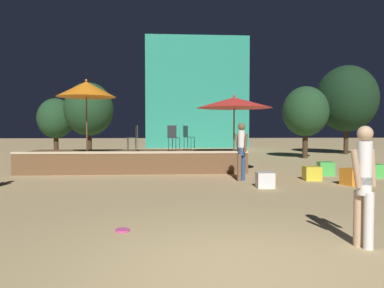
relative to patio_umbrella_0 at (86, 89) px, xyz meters
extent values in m
plane|color=tan|center=(3.58, -9.23, -2.96)|extent=(120.00, 120.00, 0.00)
cube|color=brown|center=(1.60, 1.06, -2.60)|extent=(8.12, 2.82, 0.73)
cube|color=#CCB793|center=(1.60, -0.31, -2.19)|extent=(8.12, 0.12, 0.08)
cylinder|color=brown|center=(0.00, 0.00, -1.61)|extent=(0.05, 0.05, 2.69)
cone|color=orange|center=(0.00, 0.00, 0.00)|extent=(2.05, 2.05, 0.54)
sphere|color=orange|center=(0.00, 0.00, 0.32)|extent=(0.08, 0.08, 0.08)
cylinder|color=brown|center=(5.15, -0.32, -1.80)|extent=(0.05, 0.05, 2.32)
cone|color=red|center=(5.15, -0.32, -0.46)|extent=(2.65, 2.65, 0.37)
sphere|color=red|center=(5.15, -0.32, -0.23)|extent=(0.08, 0.08, 0.08)
cube|color=#4CC651|center=(8.21, -0.93, -2.73)|extent=(0.56, 0.56, 0.46)
cube|color=white|center=(5.44, -3.43, -2.75)|extent=(0.48, 0.48, 0.41)
cube|color=#4CC651|center=(9.49, -1.56, -2.74)|extent=(0.64, 0.64, 0.44)
cube|color=yellow|center=(7.27, -2.09, -2.75)|extent=(0.51, 0.51, 0.43)
cube|color=orange|center=(8.00, -3.15, -2.73)|extent=(0.59, 0.59, 0.47)
cylinder|color=brown|center=(5.00, -2.12, -2.55)|extent=(0.13, 0.13, 0.81)
cylinder|color=#2D4C7F|center=(5.13, -2.02, -2.55)|extent=(0.13, 0.13, 0.81)
cylinder|color=#2D4C7F|center=(5.07, -2.07, -2.07)|extent=(0.21, 0.21, 0.24)
cylinder|color=white|center=(5.07, -2.07, -1.73)|extent=(0.21, 0.21, 0.62)
cylinder|color=brown|center=(5.17, -2.21, -1.80)|extent=(0.15, 0.16, 0.56)
cylinder|color=brown|center=(4.96, -1.93, -1.80)|extent=(0.18, 0.20, 0.56)
sphere|color=brown|center=(5.07, -2.07, -1.31)|extent=(0.22, 0.22, 0.22)
cylinder|color=tan|center=(5.38, -8.46, -2.59)|extent=(0.13, 0.13, 0.75)
cylinder|color=white|center=(5.45, -8.61, -2.59)|extent=(0.13, 0.13, 0.75)
cylinder|color=white|center=(5.41, -8.54, -2.13)|extent=(0.19, 0.19, 0.24)
cylinder|color=white|center=(5.41, -8.54, -1.83)|extent=(0.19, 0.19, 0.57)
cylinder|color=tan|center=(5.27, -8.60, -1.90)|extent=(0.20, 0.15, 0.52)
cylinder|color=tan|center=(5.56, -8.47, -1.90)|extent=(0.15, 0.13, 0.52)
sphere|color=tan|center=(5.41, -8.54, -1.44)|extent=(0.20, 0.20, 0.20)
cylinder|color=#2D3338|center=(3.27, 0.57, -1.93)|extent=(0.02, 0.02, 0.45)
cylinder|color=#2D3338|center=(3.01, 0.71, -1.93)|extent=(0.02, 0.02, 0.45)
cylinder|color=#2D3338|center=(3.12, 0.30, -1.93)|extent=(0.02, 0.02, 0.45)
cylinder|color=#2D3338|center=(2.86, 0.45, -1.93)|extent=(0.02, 0.02, 0.45)
cylinder|color=#2D3338|center=(3.07, 0.51, -1.70)|extent=(0.40, 0.40, 0.02)
cube|color=#2D3338|center=(2.98, 0.36, -1.48)|extent=(0.33, 0.20, 0.45)
cylinder|color=#2D3338|center=(1.34, 0.64, -1.93)|extent=(0.02, 0.02, 0.45)
cylinder|color=#2D3338|center=(1.41, 0.35, -1.93)|extent=(0.02, 0.02, 0.45)
cylinder|color=#2D3338|center=(1.63, 0.72, -1.93)|extent=(0.02, 0.02, 0.45)
cylinder|color=#2D3338|center=(1.70, 0.43, -1.93)|extent=(0.02, 0.02, 0.45)
cylinder|color=#2D3338|center=(1.52, 0.54, -1.70)|extent=(0.40, 0.40, 0.02)
cube|color=#2D3338|center=(1.69, 0.58, -1.48)|extent=(0.12, 0.36, 0.45)
cylinder|color=#1E4C47|center=(3.74, 1.19, -1.93)|extent=(0.02, 0.02, 0.45)
cylinder|color=#1E4C47|center=(3.89, 1.45, -1.93)|extent=(0.02, 0.02, 0.45)
cylinder|color=#1E4C47|center=(3.48, 1.34, -1.93)|extent=(0.02, 0.02, 0.45)
cylinder|color=#1E4C47|center=(3.63, 1.60, -1.93)|extent=(0.02, 0.02, 0.45)
cylinder|color=#1E4C47|center=(3.68, 1.40, -1.70)|extent=(0.40, 0.40, 0.02)
cube|color=#1E4C47|center=(3.54, 1.48, -1.48)|extent=(0.21, 0.33, 0.45)
cylinder|color=#E54C99|center=(2.11, -7.54, -2.94)|extent=(0.23, 0.23, 0.03)
cylinder|color=#3D2B1C|center=(10.25, 6.39, -2.24)|extent=(0.28, 0.28, 1.43)
ellipsoid|color=#1E4223|center=(10.25, 6.39, -0.43)|extent=(2.44, 2.44, 2.68)
cylinder|color=#3D2B1C|center=(13.96, 9.28, -2.07)|extent=(0.28, 0.28, 1.79)
ellipsoid|color=black|center=(13.96, 9.28, 0.50)|extent=(3.72, 3.72, 4.09)
cylinder|color=#3D2B1C|center=(-1.14, 5.97, -2.22)|extent=(0.28, 0.28, 1.48)
ellipsoid|color=#1E4223|center=(-1.14, 5.97, -0.38)|extent=(2.44, 2.44, 2.69)
cylinder|color=#3D2B1C|center=(-3.81, 9.52, -2.34)|extent=(0.28, 0.28, 1.25)
ellipsoid|color=#1E4223|center=(-3.81, 9.52, -0.74)|extent=(2.16, 2.16, 2.37)
cube|color=teal|center=(5.37, 19.64, 1.70)|extent=(8.65, 4.00, 9.33)
camera|label=1|loc=(2.80, -13.31, -1.38)|focal=35.00mm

